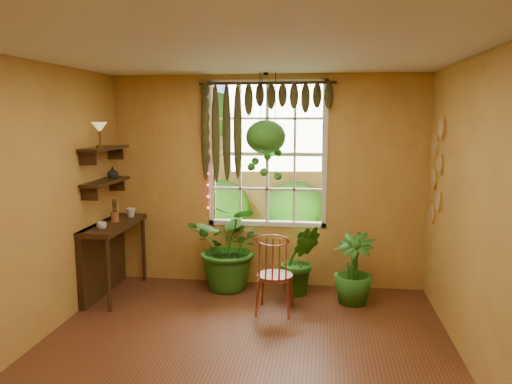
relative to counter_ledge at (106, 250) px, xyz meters
The scene contains 23 objects.
floor 2.55m from the counter_ledge, 39.96° to the right, with size 4.50×4.50×0.00m, color #5D311A.
ceiling 3.29m from the counter_ledge, 39.96° to the right, with size 4.50×4.50×0.00m, color silver.
wall_back 2.17m from the counter_ledge, 18.80° to the left, with size 4.00×4.00×0.00m, color gold.
wall_left 1.79m from the counter_ledge, 93.24° to the right, with size 4.50×4.50×0.00m, color gold.
wall_right 4.30m from the counter_ledge, 22.26° to the right, with size 4.50×4.50×0.00m, color gold.
window 2.33m from the counter_ledge, 19.65° to the left, with size 1.52×0.10×1.86m.
valance_vine 2.57m from the counter_ledge, 17.07° to the left, with size 1.70×0.12×1.10m.
string_lights 1.76m from the counter_ledge, 27.17° to the left, with size 0.03×0.03×1.54m, color #FF2633, non-canonical shape.
wall_plates 4.02m from the counter_ledge, ahead, with size 0.04×0.32×1.10m, color #FDF4CF, non-canonical shape.
counter_ledge is the anchor object (origin of this frame).
shelf_lower 0.85m from the counter_ledge, ahead, with size 0.25×0.90×0.04m, color #33200D.
shelf_upper 1.25m from the counter_ledge, ahead, with size 0.25×0.90×0.04m, color #33200D.
backyard 5.74m from the counter_ledge, 67.84° to the left, with size 14.00×10.00×12.00m.
windsor_chair 2.15m from the counter_ledge, ahead, with size 0.42×0.44×1.07m.
potted_plant_left 1.54m from the counter_ledge, 13.82° to the left, with size 1.01×0.88×1.12m, color #205215.
potted_plant_mid 2.39m from the counter_ledge, ahead, with size 0.48×0.39×0.88m, color #205215.
potted_plant_right 3.00m from the counter_ledge, ahead, with size 0.47×0.47×0.83m, color #205215.
hanging_basket 2.38m from the counter_ledge, 12.76° to the left, with size 0.49×0.49×1.31m.
cup_a 0.55m from the counter_ledge, 70.66° to the right, with size 0.11×0.11×0.09m, color silver.
cup_b 0.57m from the counter_ledge, 61.84° to the left, with size 0.12×0.12×0.11m, color beige.
brush_jar 0.50m from the counter_ledge, 24.98° to the left, with size 0.10×0.10×0.36m.
shelf_vase 0.96m from the counter_ledge, 78.75° to the left, with size 0.14×0.14×0.15m, color #B2AD99.
tiffany_lamp 1.49m from the counter_ledge, 69.77° to the right, with size 0.18×0.18×0.29m.
Camera 1 is at (0.72, -4.03, 2.18)m, focal length 35.00 mm.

